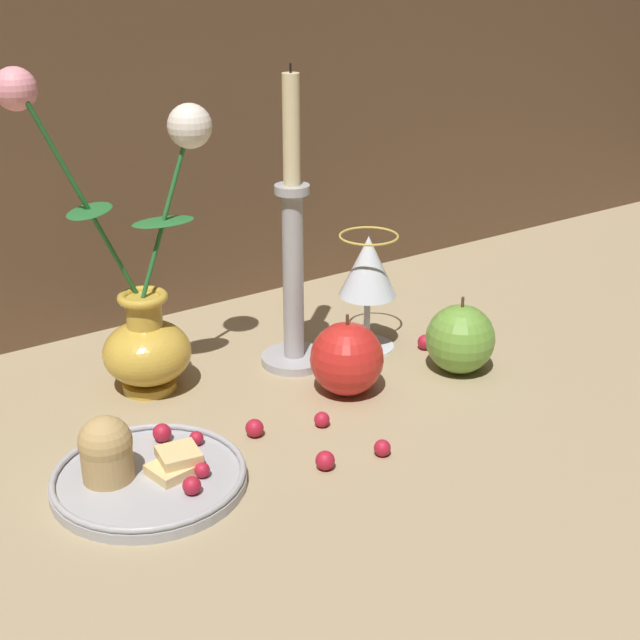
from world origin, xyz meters
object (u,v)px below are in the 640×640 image
wine_glass (368,271)px  candlestick (293,268)px  plate_with_pastries (140,469)px  apple_near_glass (460,339)px  vase (143,307)px  apple_beside_vase (347,359)px

wine_glass → candlestick: bearing=172.9°
plate_with_pastries → apple_near_glass: apple_near_glass is taller
vase → candlestick: vase is taller
candlestick → apple_beside_vase: candlestick is taller
plate_with_pastries → candlestick: (0.26, 0.14, 0.10)m
vase → apple_beside_vase: (0.18, -0.13, -0.06)m
wine_glass → apple_beside_vase: bearing=-137.6°
candlestick → plate_with_pastries: bearing=-151.9°
candlestick → apple_beside_vase: bearing=-85.5°
plate_with_pastries → vase: bearing=63.3°
vase → plate_with_pastries: bearing=-116.7°
apple_near_glass → wine_glass: bearing=113.2°
plate_with_pastries → candlestick: candlestick is taller
apple_beside_vase → apple_near_glass: (0.14, -0.03, -0.00)m
vase → plate_with_pastries: (-0.09, -0.18, -0.08)m
vase → wine_glass: 0.28m
vase → wine_glass: (0.27, -0.05, 0.00)m
apple_near_glass → plate_with_pastries: bearing=-178.4°
apple_beside_vase → apple_near_glass: bearing=-12.3°
vase → candlestick: (0.17, -0.04, 0.02)m
wine_glass → apple_beside_vase: 0.14m
wine_glass → apple_near_glass: wine_glass is taller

